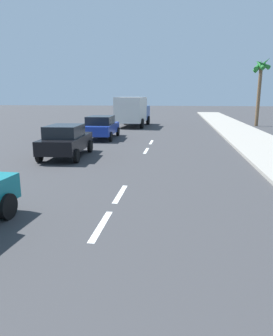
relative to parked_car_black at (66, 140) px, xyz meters
name	(u,v)px	position (x,y,z in m)	size (l,w,h in m)	color
ground_plane	(141,160)	(3.70, -0.27, -0.84)	(160.00, 160.00, 0.00)	#38383A
lane_stripe_3	(101,226)	(3.70, -7.94, -0.83)	(0.16, 1.80, 0.01)	white
lane_stripe_4	(120,194)	(3.70, -5.50, -0.83)	(0.16, 1.80, 0.01)	white
lane_stripe_5	(146,151)	(3.70, 2.28, -0.83)	(0.16, 1.80, 0.01)	white
lane_stripe_6	(151,142)	(3.70, 5.53, -0.83)	(0.16, 1.80, 0.01)	white
parked_car_black	(66,140)	(0.00, 0.00, 0.00)	(2.07, 4.15, 1.57)	black
parked_car_blue	(101,127)	(0.07, 6.84, 0.00)	(2.13, 4.45, 1.57)	#1E389E
delivery_truck	(133,111)	(0.97, 15.92, 0.67)	(2.91, 6.35, 2.80)	#23478C
palm_tree_distant	(261,74)	(13.05, 17.89, 4.11)	(1.72, 1.62, 6.61)	brown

